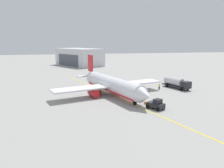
{
  "coord_description": "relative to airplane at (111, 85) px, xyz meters",
  "views": [
    {
      "loc": [
        54.5,
        -13.57,
        13.91
      ],
      "look_at": [
        0.0,
        0.0,
        3.0
      ],
      "focal_mm": 34.95,
      "sensor_mm": 36.0,
      "label": 1
    }
  ],
  "objects": [
    {
      "name": "fuel_tanker",
      "position": [
        -3.27,
        21.18,
        -1.04
      ],
      "size": [
        10.09,
        5.11,
        3.15
      ],
      "color": "#2D2D33",
      "rests_on": "ground"
    },
    {
      "name": "taxi_line_marking",
      "position": [
        0.46,
        0.12,
        -2.75
      ],
      "size": [
        69.34,
        18.88,
        0.01
      ],
      "primitive_type": "cube",
      "rotation": [
        0.0,
        0.0,
        0.26
      ],
      "color": "yellow",
      "rests_on": "ground"
    },
    {
      "name": "pushback_tug",
      "position": [
        14.43,
        6.17,
        -1.75
      ],
      "size": [
        4.12,
        3.66,
        2.2
      ],
      "color": "#232328",
      "rests_on": "ground"
    },
    {
      "name": "distant_hangar",
      "position": [
        -76.5,
        -0.94,
        2.23
      ],
      "size": [
        33.55,
        27.7,
        10.0
      ],
      "color": "silver",
      "rests_on": "ground"
    },
    {
      "name": "airplane",
      "position": [
        0.0,
        0.0,
        0.0
      ],
      "size": [
        32.73,
        31.36,
        9.88
      ],
      "color": "white",
      "rests_on": "ground"
    },
    {
      "name": "safety_cone_nose",
      "position": [
        10.8,
        8.67,
        -2.4
      ],
      "size": [
        0.65,
        0.65,
        0.72
      ],
      "primitive_type": "cone",
      "color": "#F2590F",
      "rests_on": "ground"
    },
    {
      "name": "refueling_worker",
      "position": [
        -3.12,
        15.5,
        -1.94
      ],
      "size": [
        0.63,
        0.59,
        1.71
      ],
      "color": "navy",
      "rests_on": "ground"
    },
    {
      "name": "safety_cone_wingtip",
      "position": [
        10.59,
        5.29,
        -2.4
      ],
      "size": [
        0.65,
        0.65,
        0.72
      ],
      "primitive_type": "cone",
      "color": "#F2590F",
      "rests_on": "ground"
    },
    {
      "name": "ground_plane",
      "position": [
        0.46,
        0.12,
        -2.76
      ],
      "size": [
        400.0,
        400.0,
        0.0
      ],
      "primitive_type": "plane",
      "color": "#9E9B96"
    }
  ]
}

